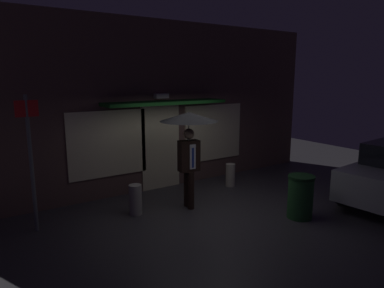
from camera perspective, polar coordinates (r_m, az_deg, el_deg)
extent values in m
plane|color=#38353A|center=(7.72, 2.92, -11.34)|extent=(18.00, 18.00, 0.00)
cube|color=brown|center=(9.16, -5.78, 6.20)|extent=(10.25, 0.30, 4.35)
cube|color=beige|center=(9.17, -5.15, -0.57)|extent=(1.10, 0.04, 2.20)
cube|color=beige|center=(8.54, -13.61, 0.02)|extent=(1.95, 0.04, 1.60)
cube|color=beige|center=(10.05, 3.57, 1.93)|extent=(1.95, 0.04, 1.60)
cube|color=white|center=(8.92, -5.05, 7.87)|extent=(0.36, 0.16, 0.12)
cube|color=#144C19|center=(8.72, -4.24, 6.82)|extent=(3.20, 0.70, 0.08)
cylinder|color=black|center=(7.83, -0.18, -7.64)|extent=(0.15, 0.15, 0.86)
cylinder|color=black|center=(8.00, -0.83, -7.23)|extent=(0.15, 0.15, 0.86)
cube|color=black|center=(7.71, -0.52, -1.96)|extent=(0.49, 0.29, 0.69)
cube|color=silver|center=(7.61, 0.11, -2.12)|extent=(0.14, 0.04, 0.55)
cube|color=navy|center=(7.61, 0.12, -2.27)|extent=(0.05, 0.03, 0.44)
sphere|color=tan|center=(7.61, -0.52, 1.68)|extent=(0.24, 0.24, 0.24)
cylinder|color=slate|center=(7.61, -0.52, 1.74)|extent=(0.02, 0.02, 0.94)
cone|color=black|center=(7.56, -0.53, 4.50)|extent=(1.28, 1.28, 0.20)
cylinder|color=black|center=(8.84, 23.86, -7.16)|extent=(0.66, 0.28, 0.64)
cylinder|color=#595B60|center=(7.15, -24.87, -3.16)|extent=(0.07, 0.07, 2.62)
cube|color=red|center=(6.97, -25.55, 5.27)|extent=(0.40, 0.02, 0.30)
cylinder|color=#B2A899|center=(9.51, 6.32, -5.08)|extent=(0.25, 0.25, 0.62)
cylinder|color=#9E998E|center=(7.66, -9.27, -9.01)|extent=(0.28, 0.28, 0.66)
cylinder|color=#1E4C23|center=(7.70, 17.37, -8.48)|extent=(0.52, 0.52, 0.86)
cylinder|color=black|center=(7.57, 17.56, -5.21)|extent=(0.55, 0.55, 0.06)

